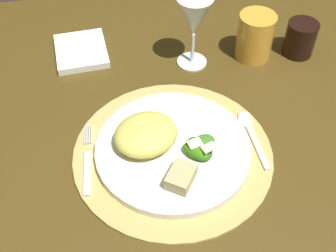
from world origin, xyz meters
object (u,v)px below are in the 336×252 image
object	(u,v)px
dining_table	(182,172)
napkin	(81,51)
amber_tumbler	(255,36)
dinner_plate	(173,149)
fork	(88,161)
spoon	(249,129)
wine_glass	(194,19)
dark_tumbler	(300,39)

from	to	relation	value
dining_table	napkin	world-z (taller)	napkin
amber_tumbler	dinner_plate	bearing A→B (deg)	-132.27
dining_table	amber_tumbler	xyz separation A→B (m)	(0.19, 0.18, 0.20)
fork	spoon	distance (m)	0.30
dining_table	spoon	bearing A→B (deg)	-17.81
dinner_plate	napkin	distance (m)	0.35
amber_tumbler	spoon	bearing A→B (deg)	-108.70
dinner_plate	napkin	bearing A→B (deg)	115.28
dining_table	spoon	distance (m)	0.20
napkin	wine_glass	xyz separation A→B (m)	(0.24, -0.07, 0.10)
dining_table	dinner_plate	bearing A→B (deg)	-117.93
napkin	amber_tumbler	world-z (taller)	amber_tumbler
spoon	napkin	distance (m)	0.42
dark_tumbler	dinner_plate	bearing A→B (deg)	-143.88
dinner_plate	fork	size ratio (longest dim) A/B	1.73
dining_table	napkin	bearing A→B (deg)	126.11
fork	spoon	xyz separation A→B (m)	(0.30, 0.02, 0.00)
spoon	dark_tumbler	size ratio (longest dim) A/B	1.87
dining_table	spoon	world-z (taller)	spoon
dinner_plate	fork	bearing A→B (deg)	178.79
fork	napkin	xyz separation A→B (m)	(0.00, 0.31, -0.00)
wine_glass	fork	bearing A→B (deg)	-134.61
dining_table	dark_tumbler	world-z (taller)	dark_tumbler
dinner_plate	spoon	distance (m)	0.15
spoon	napkin	size ratio (longest dim) A/B	1.11
spoon	dark_tumbler	distance (m)	0.27
napkin	amber_tumbler	bearing A→B (deg)	-10.73
dining_table	fork	world-z (taller)	fork
dinner_plate	amber_tumbler	world-z (taller)	amber_tumbler
fork	dark_tumbler	distance (m)	0.53
dinner_plate	spoon	size ratio (longest dim) A/B	1.92
dinner_plate	napkin	world-z (taller)	dinner_plate
spoon	napkin	world-z (taller)	napkin
spoon	dark_tumbler	bearing A→B (deg)	50.07
dining_table	amber_tumbler	size ratio (longest dim) A/B	11.85
spoon	wine_glass	bearing A→B (deg)	106.23
fork	spoon	bearing A→B (deg)	4.65
spoon	wine_glass	world-z (taller)	wine_glass
dinner_plate	dark_tumbler	distance (m)	0.40
napkin	wine_glass	size ratio (longest dim) A/B	0.81
spoon	amber_tumbler	xyz separation A→B (m)	(0.07, 0.22, 0.04)
spoon	amber_tumbler	bearing A→B (deg)	71.30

